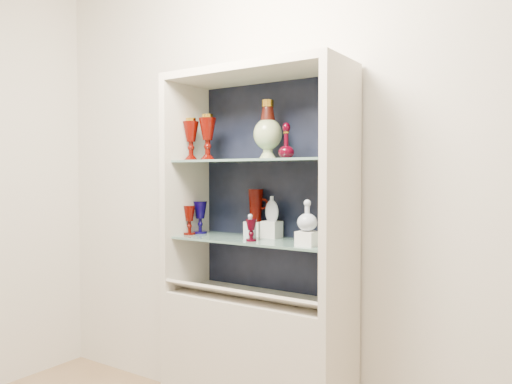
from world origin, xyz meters
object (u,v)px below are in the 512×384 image
Objects in this scene: ruby_decanter_a at (286,139)px; ruby_goblet_tall at (189,220)px; enamel_urn at (268,130)px; ruby_goblet_small at (251,230)px; pedestal_lamp_left at (208,137)px; lidded_bowl at (340,148)px; ruby_pitcher at (256,205)px; cobalt_goblet at (200,217)px; flat_flask at (272,208)px; ruby_decanter_b at (331,135)px; clear_round_decanter at (307,216)px; clear_square_bottle at (250,227)px; pedestal_lamp_right at (191,139)px; cameo_medallion at (335,210)px.

ruby_decanter_a is 0.75m from ruby_goblet_tall.
enamel_urn is 2.74× the size of ruby_goblet_small.
lidded_bowl is at bearing 4.84° from pedestal_lamp_left.
cobalt_goblet is at bearing 179.48° from ruby_pitcher.
flat_flask is (-0.41, 0.04, -0.31)m from lidded_bowl.
ruby_decanter_b reaches higher than flat_flask.
clear_square_bottle is at bearing 173.35° from clear_round_decanter.
pedestal_lamp_right is at bearing -88.31° from cobalt_goblet.
clear_round_decanter is (0.30, -0.12, -0.43)m from enamel_urn.
flat_flask is at bearing 161.69° from ruby_decanter_b.
cobalt_goblet is at bearing 164.84° from ruby_goblet_small.
ruby_decanter_b is 1.27× the size of ruby_goblet_tall.
enamel_urn is 1.49× the size of ruby_decanter_b.
enamel_urn is 0.67m from cobalt_goblet.
ruby_decanter_a reaches higher than ruby_goblet_tall.
ruby_pitcher reaches higher than clear_round_decanter.
clear_square_bottle is 1.03× the size of cameo_medallion.
clear_square_bottle is (-0.06, -0.07, -0.51)m from enamel_urn.
pedestal_lamp_right is 0.59m from ruby_decanter_a.
ruby_goblet_tall is 1.18× the size of flat_flask.
cobalt_goblet is (-0.10, 0.05, -0.46)m from pedestal_lamp_left.
ruby_decanter_a is 0.50m from ruby_goblet_small.
cobalt_goblet is 0.77m from clear_round_decanter.
ruby_goblet_small is 0.33m from clear_round_decanter.
ruby_pitcher is 1.25× the size of clear_round_decanter.
enamel_urn is 3.10× the size of lidded_bowl.
cameo_medallion is (0.73, 0.09, -0.38)m from pedestal_lamp_left.
ruby_decanter_b is at bearing 0.09° from pedestal_lamp_right.
cameo_medallion is (0.07, 0.15, 0.02)m from clear_round_decanter.
lidded_bowl is (0.00, 0.09, -0.05)m from ruby_decanter_b.
ruby_goblet_tall is at bearing -166.68° from pedestal_lamp_left.
cobalt_goblet is at bearing -156.15° from flat_flask.
pedestal_lamp_left is at bearing -175.83° from cameo_medallion.
ruby_pitcher is 0.47m from clear_round_decanter.
enamel_urn reaches higher than pedestal_lamp_left.
clear_square_bottle is (0.07, -0.15, -0.10)m from ruby_pitcher.
ruby_pitcher is (-0.53, 0.07, -0.30)m from lidded_bowl.
ruby_goblet_tall is at bearing -147.39° from flat_flask.
ruby_goblet_tall is 0.42m from clear_square_bottle.
ruby_pitcher is 0.50m from cameo_medallion.
ruby_decanter_a is at bearing -166.92° from cameo_medallion.
pedestal_lamp_left is at bearing 177.79° from ruby_decanter_b.
pedestal_lamp_right is 0.52m from ruby_pitcher.
pedestal_lamp_left is 0.50m from ruby_decanter_a.
pedestal_lamp_right is at bearing -173.65° from lidded_bowl.
ruby_decanter_b is 0.97m from cobalt_goblet.
lidded_bowl is 0.72× the size of flat_flask.
enamel_urn is 0.41m from ruby_decanter_b.
flat_flask is (0.12, -0.02, -0.01)m from ruby_pitcher.
ruby_goblet_tall is at bearing 177.10° from clear_round_decanter.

